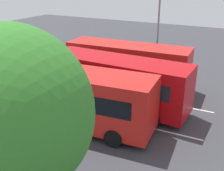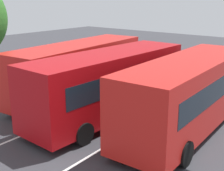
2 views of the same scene
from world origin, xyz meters
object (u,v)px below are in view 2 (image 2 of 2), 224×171
(bus_center_right, at_px, (79,69))
(pedestrian, at_px, (135,63))
(bus_center_left, at_px, (110,82))
(bus_far_left, at_px, (189,92))

(bus_center_right, distance_m, pedestrian, 6.02)
(bus_center_left, bearing_deg, bus_far_left, -73.66)
(bus_center_right, relative_size, pedestrian, 5.20)
(pedestrian, bearing_deg, bus_far_left, 57.70)
(bus_center_left, xyz_separation_m, pedestrian, (7.09, 3.47, -0.68))
(bus_center_left, distance_m, pedestrian, 7.92)
(bus_far_left, height_order, bus_center_right, same)
(bus_far_left, distance_m, pedestrian, 9.39)
(bus_center_right, height_order, pedestrian, bus_center_right)
(bus_far_left, height_order, pedestrian, bus_far_left)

